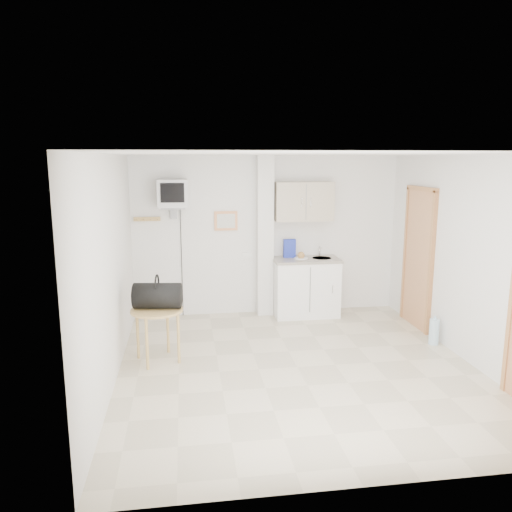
{
  "coord_description": "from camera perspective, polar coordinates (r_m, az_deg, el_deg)",
  "views": [
    {
      "loc": [
        -1.29,
        -5.47,
        2.44
      ],
      "look_at": [
        -0.41,
        0.6,
        1.25
      ],
      "focal_mm": 35.0,
      "sensor_mm": 36.0,
      "label": 1
    }
  ],
  "objects": [
    {
      "name": "kitchenette",
      "position": [
        7.88,
        5.64,
        -1.06
      ],
      "size": [
        1.03,
        0.58,
        2.1
      ],
      "color": "white",
      "rests_on": "ground"
    },
    {
      "name": "crt_television",
      "position": [
        7.51,
        -9.5,
        6.99
      ],
      "size": [
        0.44,
        0.45,
        2.15
      ],
      "color": "slate",
      "rests_on": "ground"
    },
    {
      "name": "ground",
      "position": [
        6.13,
        4.74,
        -12.53
      ],
      "size": [
        4.5,
        4.5,
        0.0
      ],
      "primitive_type": "plane",
      "color": "beige",
      "rests_on": "ground"
    },
    {
      "name": "duffel_bag",
      "position": [
        6.17,
        -11.2,
        -4.45
      ],
      "size": [
        0.6,
        0.38,
        0.42
      ],
      "rotation": [
        0.0,
        0.0,
        -0.13
      ],
      "color": "black",
      "rests_on": "round_table"
    },
    {
      "name": "room_envelope",
      "position": [
        5.84,
        7.08,
        2.0
      ],
      "size": [
        4.24,
        4.54,
        2.55
      ],
      "color": "white",
      "rests_on": "ground"
    },
    {
      "name": "water_bottle",
      "position": [
        7.15,
        19.68,
        -8.14
      ],
      "size": [
        0.13,
        0.13,
        0.39
      ],
      "color": "#AED0E4",
      "rests_on": "ground"
    },
    {
      "name": "round_table",
      "position": [
        6.21,
        -11.24,
        -6.72
      ],
      "size": [
        0.63,
        0.63,
        0.66
      ],
      "rotation": [
        0.0,
        0.0,
        -0.43
      ],
      "color": "tan",
      "rests_on": "ground"
    }
  ]
}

